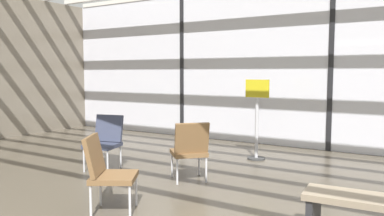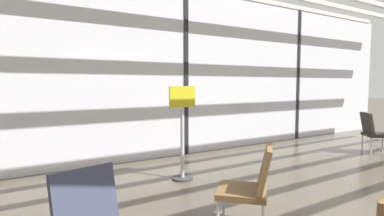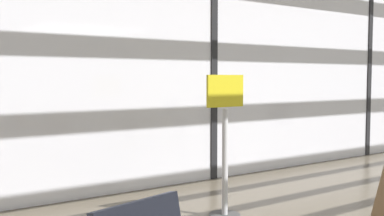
% 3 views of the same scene
% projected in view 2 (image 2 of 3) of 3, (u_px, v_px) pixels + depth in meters
% --- Properties ---
extents(glass_curtain_wall, '(14.00, 0.08, 3.41)m').
position_uv_depth(glass_curtain_wall, '(185.00, 73.00, 6.43)').
color(glass_curtain_wall, silver).
rests_on(glass_curtain_wall, ground).
extents(window_mullion_1, '(0.10, 0.12, 3.41)m').
position_uv_depth(window_mullion_1, '(185.00, 73.00, 6.43)').
color(window_mullion_1, black).
rests_on(window_mullion_1, ground).
extents(window_mullion_2, '(0.10, 0.12, 3.41)m').
position_uv_depth(window_mullion_2, '(297.00, 75.00, 8.29)').
color(window_mullion_2, black).
rests_on(window_mullion_2, ground).
extents(parked_airplane, '(11.85, 4.03, 4.03)m').
position_uv_depth(parked_airplane, '(136.00, 68.00, 10.86)').
color(parked_airplane, silver).
rests_on(parked_airplane, ground).
extents(lounge_chair_0, '(0.71, 0.70, 0.87)m').
position_uv_depth(lounge_chair_0, '(373.00, 130.00, 6.53)').
color(lounge_chair_0, '#28231E').
rests_on(lounge_chair_0, ground).
extents(lounge_chair_1, '(0.71, 0.71, 0.87)m').
position_uv_depth(lounge_chair_1, '(251.00, 183.00, 3.06)').
color(lounge_chair_1, brown).
rests_on(lounge_chair_1, ground).
extents(info_sign, '(0.44, 0.32, 1.44)m').
position_uv_depth(info_sign, '(182.00, 136.00, 4.74)').
color(info_sign, '#333333').
rests_on(info_sign, ground).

